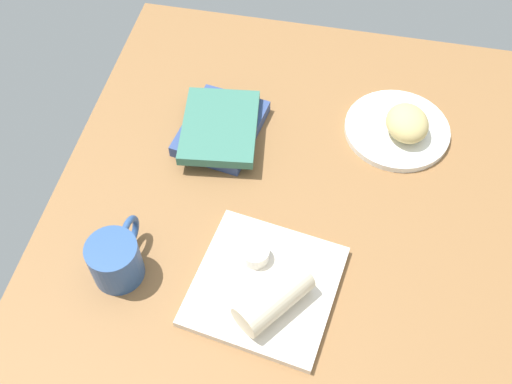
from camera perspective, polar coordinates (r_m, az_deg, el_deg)
name	(u,v)px	position (r cm, az deg, el deg)	size (l,w,h in cm)	color
dining_table	(285,220)	(115.88, 2.78, -2.67)	(110.00, 90.00, 4.00)	olive
round_plate	(397,130)	(129.31, 13.11, 5.74)	(21.59, 21.59, 1.40)	white
scone_pastry	(407,123)	(126.01, 14.04, 6.29)	(9.76, 8.43, 5.82)	tan
square_plate	(265,286)	(105.76, 0.85, -8.82)	(23.79, 23.79, 1.60)	silver
sauce_cup	(255,254)	(106.19, -0.06, -5.83)	(4.93, 4.93, 2.63)	silver
breakfast_wrap	(274,298)	(100.61, 1.67, -9.93)	(5.96, 5.96, 13.51)	beige
book_stack	(221,128)	(124.34, -3.35, 6.07)	(22.63, 17.56, 4.69)	#33477F
coffee_mug	(116,259)	(106.79, -13.03, -6.14)	(13.58, 8.93, 8.68)	#2D518C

